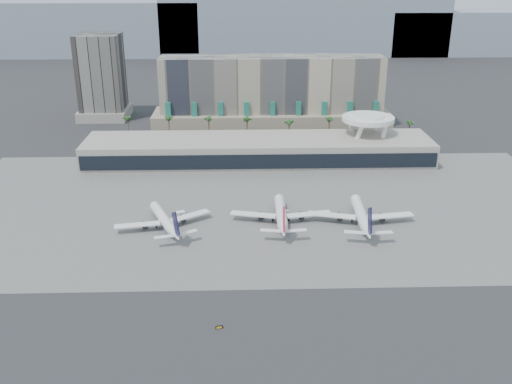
{
  "coord_description": "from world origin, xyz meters",
  "views": [
    {
      "loc": [
        -9.29,
        -159.15,
        92.15
      ],
      "look_at": [
        -3.27,
        40.0,
        11.88
      ],
      "focal_mm": 40.0,
      "sensor_mm": 36.0,
      "label": 1
    }
  ],
  "objects_px": {
    "service_vehicle_b": "(284,212)",
    "airliner_centre": "(281,214)",
    "airliner_left": "(164,219)",
    "airliner_right": "(361,215)",
    "taxiway_sign": "(219,327)",
    "service_vehicle_a": "(180,214)"
  },
  "relations": [
    {
      "from": "service_vehicle_b",
      "to": "airliner_centre",
      "type": "bearing_deg",
      "value": -94.84
    },
    {
      "from": "airliner_left",
      "to": "airliner_right",
      "type": "xyz_separation_m",
      "value": [
        74.17,
        1.43,
        0.31
      ]
    },
    {
      "from": "airliner_centre",
      "to": "taxiway_sign",
      "type": "bearing_deg",
      "value": -106.54
    },
    {
      "from": "airliner_left",
      "to": "airliner_centre",
      "type": "height_order",
      "value": "airliner_centre"
    },
    {
      "from": "airliner_centre",
      "to": "service_vehicle_b",
      "type": "height_order",
      "value": "airliner_centre"
    },
    {
      "from": "service_vehicle_a",
      "to": "taxiway_sign",
      "type": "bearing_deg",
      "value": -97.6
    },
    {
      "from": "airliner_left",
      "to": "service_vehicle_b",
      "type": "bearing_deg",
      "value": -8.63
    },
    {
      "from": "airliner_left",
      "to": "airliner_centre",
      "type": "relative_size",
      "value": 0.89
    },
    {
      "from": "airliner_centre",
      "to": "service_vehicle_a",
      "type": "xyz_separation_m",
      "value": [
        -39.27,
        6.46,
        -2.52
      ]
    },
    {
      "from": "service_vehicle_a",
      "to": "airliner_centre",
      "type": "bearing_deg",
      "value": -30.28
    },
    {
      "from": "airliner_centre",
      "to": "airliner_right",
      "type": "distance_m",
      "value": 30.3
    },
    {
      "from": "service_vehicle_a",
      "to": "taxiway_sign",
      "type": "xyz_separation_m",
      "value": [
        17.65,
        -74.42,
        -0.53
      ]
    },
    {
      "from": "airliner_centre",
      "to": "taxiway_sign",
      "type": "relative_size",
      "value": 19.54
    },
    {
      "from": "airliner_right",
      "to": "airliner_centre",
      "type": "bearing_deg",
      "value": 178.71
    },
    {
      "from": "airliner_right",
      "to": "service_vehicle_b",
      "type": "xyz_separation_m",
      "value": [
        -28.37,
        9.7,
        -2.84
      ]
    },
    {
      "from": "service_vehicle_b",
      "to": "taxiway_sign",
      "type": "xyz_separation_m",
      "value": [
        -23.47,
        -75.42,
        -0.33
      ]
    },
    {
      "from": "airliner_right",
      "to": "service_vehicle_a",
      "type": "xyz_separation_m",
      "value": [
        -69.49,
        8.7,
        -2.64
      ]
    },
    {
      "from": "service_vehicle_a",
      "to": "service_vehicle_b",
      "type": "xyz_separation_m",
      "value": [
        41.13,
        0.99,
        -0.2
      ]
    },
    {
      "from": "airliner_left",
      "to": "taxiway_sign",
      "type": "relative_size",
      "value": 17.48
    },
    {
      "from": "airliner_right",
      "to": "service_vehicle_a",
      "type": "distance_m",
      "value": 70.08
    },
    {
      "from": "airliner_left",
      "to": "service_vehicle_b",
      "type": "relative_size",
      "value": 11.64
    },
    {
      "from": "airliner_centre",
      "to": "service_vehicle_b",
      "type": "relative_size",
      "value": 13.01
    }
  ]
}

